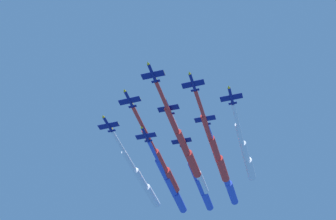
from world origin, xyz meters
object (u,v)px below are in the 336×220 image
(jet_starboard_outer, at_px, (225,177))
(jet_starboard_inner, at_px, (162,163))
(jet_trail_starboard, at_px, (201,187))
(jet_port_mid, at_px, (194,166))
(jet_starboard_mid, at_px, (245,153))
(jet_lead, at_px, (184,145))
(jet_port_inner, at_px, (216,150))
(jet_port_outer, at_px, (142,181))
(jet_trail_port, at_px, (172,187))

(jet_starboard_outer, bearing_deg, jet_starboard_inner, 73.74)
(jet_starboard_outer, height_order, jet_trail_starboard, jet_starboard_outer)
(jet_port_mid, bearing_deg, jet_starboard_outer, -101.85)
(jet_starboard_mid, bearing_deg, jet_lead, 63.89)
(jet_port_inner, xyz_separation_m, jet_starboard_outer, (10.86, -16.85, 0.07))
(jet_port_outer, height_order, jet_trail_starboard, jet_trail_starboard)
(jet_starboard_inner, bearing_deg, jet_lead, 177.30)
(jet_starboard_inner, height_order, jet_port_mid, jet_port_mid)
(jet_lead, xyz_separation_m, jet_starboard_inner, (15.43, -0.73, -0.03))
(jet_port_mid, distance_m, jet_starboard_mid, 24.16)
(jet_port_mid, bearing_deg, jet_starboard_mid, -155.91)
(jet_trail_port, bearing_deg, jet_starboard_mid, -165.50)
(jet_starboard_inner, height_order, jet_trail_port, jet_starboard_inner)
(jet_starboard_inner, relative_size, jet_trail_port, 1.06)
(jet_lead, bearing_deg, jet_trail_port, -30.23)
(jet_port_mid, bearing_deg, jet_starboard_inner, 68.78)
(jet_starboard_mid, bearing_deg, jet_starboard_inner, 40.96)
(jet_lead, relative_size, jet_starboard_outer, 1.00)
(jet_starboard_outer, bearing_deg, jet_port_inner, 122.80)
(jet_lead, height_order, jet_port_mid, jet_port_mid)
(jet_lead, relative_size, jet_starboard_inner, 1.02)
(jet_trail_port, bearing_deg, jet_trail_starboard, -116.56)
(jet_starboard_outer, bearing_deg, jet_lead, 101.79)
(jet_starboard_mid, xyz_separation_m, jet_starboard_outer, (18.57, -6.69, 1.01))
(jet_starboard_mid, bearing_deg, jet_port_outer, 28.80)
(jet_lead, xyz_separation_m, jet_trail_port, (25.51, -14.87, -1.20))
(jet_port_mid, height_order, jet_trail_starboard, jet_port_mid)
(jet_port_outer, bearing_deg, jet_port_mid, -146.53)
(jet_lead, height_order, jet_port_outer, jet_lead)
(jet_lead, xyz_separation_m, jet_port_mid, (9.99, -14.73, 1.84))
(jet_starboard_outer, xyz_separation_m, jet_trail_starboard, (12.65, 3.72, -0.60))
(jet_port_inner, bearing_deg, jet_starboard_mid, -127.17)
(jet_trail_port, bearing_deg, jet_starboard_inner, 125.50)
(jet_port_outer, bearing_deg, jet_starboard_outer, -128.44)
(jet_port_mid, height_order, jet_starboard_outer, jet_port_mid)
(jet_lead, height_order, jet_trail_port, jet_lead)
(jet_trail_port, bearing_deg, jet_port_mid, 179.49)
(jet_starboard_inner, distance_m, jet_trail_port, 17.40)
(jet_starboard_outer, bearing_deg, jet_trail_port, 40.81)
(jet_port_inner, height_order, jet_starboard_mid, jet_port_inner)
(jet_starboard_mid, xyz_separation_m, jet_trail_port, (37.56, 9.71, -2.01))
(jet_port_inner, bearing_deg, jet_starboard_inner, 34.70)
(jet_port_inner, bearing_deg, jet_port_outer, 20.74)
(jet_lead, xyz_separation_m, jet_starboard_mid, (-12.04, -24.58, 0.81))
(jet_starboard_inner, height_order, jet_starboard_mid, jet_starboard_mid)
(jet_starboard_inner, relative_size, jet_starboard_mid, 1.15)
(jet_port_inner, bearing_deg, jet_port_mid, -1.26)
(jet_port_inner, relative_size, jet_port_outer, 1.02)
(jet_port_outer, distance_m, jet_trail_port, 14.40)
(jet_lead, bearing_deg, jet_trail_starboard, -55.16)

